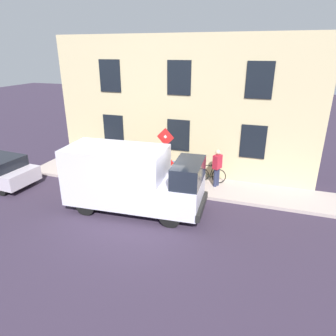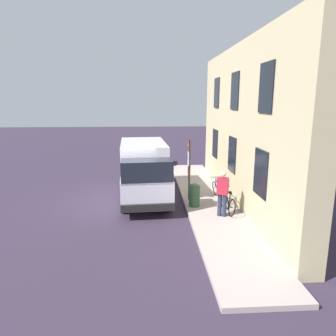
{
  "view_description": "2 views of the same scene",
  "coord_description": "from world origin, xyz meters",
  "px_view_note": "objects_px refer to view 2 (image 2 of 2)",
  "views": [
    {
      "loc": [
        -8.86,
        -3.97,
        5.9
      ],
      "look_at": [
        2.18,
        -0.26,
        1.33
      ],
      "focal_mm": 32.2,
      "sensor_mm": 36.0,
      "label": 1
    },
    {
      "loc": [
        0.97,
        -12.91,
        4.38
      ],
      "look_at": [
        1.83,
        0.99,
        1.33
      ],
      "focal_mm": 33.25,
      "sensor_mm": 36.0,
      "label": 2
    }
  ],
  "objects_px": {
    "bicycle_black": "(228,202)",
    "bicycle_blue": "(219,191)",
    "parked_hatchback": "(148,155)",
    "bicycle_orange": "(223,196)",
    "litter_bin": "(194,196)",
    "pedestrian": "(223,192)",
    "delivery_van": "(144,170)",
    "sign_post_stacked": "(188,162)"
  },
  "relations": [
    {
      "from": "pedestrian",
      "to": "litter_bin",
      "type": "height_order",
      "value": "pedestrian"
    },
    {
      "from": "bicycle_black",
      "to": "bicycle_orange",
      "type": "xyz_separation_m",
      "value": [
        0.0,
        0.78,
        0.0
      ]
    },
    {
      "from": "parked_hatchback",
      "to": "bicycle_orange",
      "type": "bearing_deg",
      "value": -156.24
    },
    {
      "from": "bicycle_orange",
      "to": "bicycle_blue",
      "type": "relative_size",
      "value": 1.0
    },
    {
      "from": "parked_hatchback",
      "to": "pedestrian",
      "type": "relative_size",
      "value": 2.39
    },
    {
      "from": "sign_post_stacked",
      "to": "pedestrian",
      "type": "height_order",
      "value": "sign_post_stacked"
    },
    {
      "from": "delivery_van",
      "to": "bicycle_orange",
      "type": "xyz_separation_m",
      "value": [
        3.26,
        -1.54,
        -0.82
      ]
    },
    {
      "from": "parked_hatchback",
      "to": "bicycle_orange",
      "type": "xyz_separation_m",
      "value": [
        3.1,
        -8.62,
        -0.22
      ]
    },
    {
      "from": "parked_hatchback",
      "to": "litter_bin",
      "type": "bearing_deg",
      "value": -163.73
    },
    {
      "from": "bicycle_black",
      "to": "bicycle_blue",
      "type": "height_order",
      "value": "same"
    },
    {
      "from": "bicycle_black",
      "to": "litter_bin",
      "type": "distance_m",
      "value": 1.38
    },
    {
      "from": "litter_bin",
      "to": "parked_hatchback",
      "type": "bearing_deg",
      "value": 102.32
    },
    {
      "from": "bicycle_orange",
      "to": "bicycle_blue",
      "type": "height_order",
      "value": "same"
    },
    {
      "from": "delivery_van",
      "to": "bicycle_blue",
      "type": "distance_m",
      "value": 3.44
    },
    {
      "from": "bicycle_orange",
      "to": "bicycle_blue",
      "type": "distance_m",
      "value": 0.78
    },
    {
      "from": "delivery_van",
      "to": "bicycle_black",
      "type": "height_order",
      "value": "delivery_van"
    },
    {
      "from": "bicycle_black",
      "to": "pedestrian",
      "type": "distance_m",
      "value": 0.81
    },
    {
      "from": "sign_post_stacked",
      "to": "delivery_van",
      "type": "bearing_deg",
      "value": 159.17
    },
    {
      "from": "pedestrian",
      "to": "parked_hatchback",
      "type": "bearing_deg",
      "value": -139.83
    },
    {
      "from": "bicycle_black",
      "to": "pedestrian",
      "type": "height_order",
      "value": "pedestrian"
    },
    {
      "from": "bicycle_orange",
      "to": "parked_hatchback",
      "type": "bearing_deg",
      "value": 18.82
    },
    {
      "from": "pedestrian",
      "to": "bicycle_orange",
      "type": "bearing_deg",
      "value": -170.4
    },
    {
      "from": "sign_post_stacked",
      "to": "parked_hatchback",
      "type": "relative_size",
      "value": 0.64
    },
    {
      "from": "litter_bin",
      "to": "delivery_van",
      "type": "bearing_deg",
      "value": 141.51
    },
    {
      "from": "delivery_van",
      "to": "pedestrian",
      "type": "bearing_deg",
      "value": 42.67
    },
    {
      "from": "parked_hatchback",
      "to": "pedestrian",
      "type": "distance_m",
      "value": 10.27
    },
    {
      "from": "bicycle_black",
      "to": "bicycle_orange",
      "type": "height_order",
      "value": "same"
    },
    {
      "from": "delivery_van",
      "to": "parked_hatchback",
      "type": "bearing_deg",
      "value": 175.23
    },
    {
      "from": "pedestrian",
      "to": "bicycle_blue",
      "type": "bearing_deg",
      "value": -164.82
    },
    {
      "from": "bicycle_orange",
      "to": "pedestrian",
      "type": "bearing_deg",
      "value": 164.1
    },
    {
      "from": "parked_hatchback",
      "to": "bicycle_blue",
      "type": "xyz_separation_m",
      "value": [
        3.1,
        -7.84,
        -0.22
      ]
    },
    {
      "from": "sign_post_stacked",
      "to": "litter_bin",
      "type": "relative_size",
      "value": 2.94
    },
    {
      "from": "sign_post_stacked",
      "to": "parked_hatchback",
      "type": "distance_m",
      "value": 8.07
    },
    {
      "from": "sign_post_stacked",
      "to": "parked_hatchback",
      "type": "bearing_deg",
      "value": 102.67
    },
    {
      "from": "parked_hatchback",
      "to": "bicycle_black",
      "type": "xyz_separation_m",
      "value": [
        3.1,
        -9.4,
        -0.22
      ]
    },
    {
      "from": "delivery_van",
      "to": "bicycle_black",
      "type": "distance_m",
      "value": 4.08
    },
    {
      "from": "delivery_van",
      "to": "parked_hatchback",
      "type": "height_order",
      "value": "delivery_van"
    },
    {
      "from": "bicycle_black",
      "to": "bicycle_blue",
      "type": "xyz_separation_m",
      "value": [
        -0.0,
        1.56,
        0.0
      ]
    },
    {
      "from": "pedestrian",
      "to": "litter_bin",
      "type": "distance_m",
      "value": 1.53
    },
    {
      "from": "bicycle_blue",
      "to": "litter_bin",
      "type": "distance_m",
      "value": 1.49
    },
    {
      "from": "delivery_van",
      "to": "bicycle_orange",
      "type": "height_order",
      "value": "delivery_van"
    },
    {
      "from": "delivery_van",
      "to": "bicycle_orange",
      "type": "relative_size",
      "value": 3.18
    }
  ]
}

